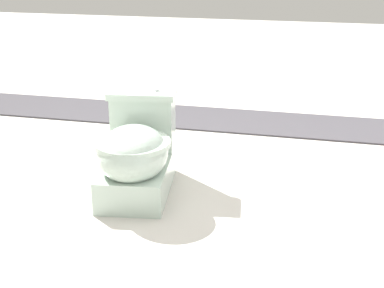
% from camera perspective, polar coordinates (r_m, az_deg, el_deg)
% --- Properties ---
extents(ground_plane, '(14.00, 14.00, 0.00)m').
position_cam_1_polar(ground_plane, '(2.85, -3.49, -5.65)').
color(ground_plane, beige).
extents(gravel_strip, '(0.56, 8.00, 0.01)m').
position_cam_1_polar(gravel_strip, '(4.01, 9.00, 2.17)').
color(gravel_strip, '#423F44').
rests_on(gravel_strip, ground).
extents(toilet, '(0.68, 0.46, 0.52)m').
position_cam_1_polar(toilet, '(2.83, -5.93, -1.04)').
color(toilet, '#B2C6B7').
rests_on(toilet, ground).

